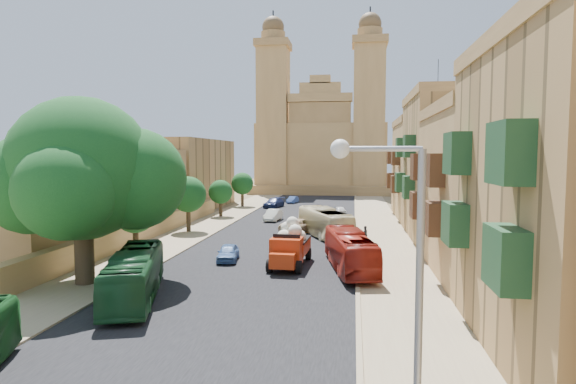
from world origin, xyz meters
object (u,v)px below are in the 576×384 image
(car_blue_b, at_px, (293,200))
(red_truck, at_px, (290,245))
(car_blue_a, at_px, (228,253))
(car_cream, at_px, (300,225))
(streetlamp, at_px, (398,273))
(pedestrian_c, at_px, (365,235))
(street_tree_b, at_px, (188,195))
(pedestrian_a, at_px, (365,267))
(street_tree_c, at_px, (221,192))
(car_dkblue, at_px, (274,203))
(street_tree_d, at_px, (242,184))
(bus_green_north, at_px, (135,275))
(church, at_px, (322,146))
(street_tree_a, at_px, (135,212))
(car_white_a, at_px, (273,215))
(bus_cream_east, at_px, (325,223))
(ficus_tree, at_px, (83,174))
(olive_pickup, at_px, (334,229))
(car_white_b, at_px, (339,210))
(bus_red_east, at_px, (350,251))

(car_blue_b, bearing_deg, red_truck, -71.90)
(car_blue_a, bearing_deg, car_cream, 66.59)
(streetlamp, distance_m, pedestrian_c, 32.01)
(street_tree_b, bearing_deg, pedestrian_a, -43.52)
(street_tree_c, height_order, red_truck, street_tree_c)
(car_dkblue, bearing_deg, street_tree_d, -177.57)
(street_tree_d, relative_size, bus_green_north, 0.54)
(church, bearing_deg, street_tree_a, -98.54)
(street_tree_b, height_order, car_white_a, street_tree_b)
(church, relative_size, bus_green_north, 3.82)
(car_white_a, height_order, car_blue_b, car_white_a)
(church, relative_size, street_tree_d, 7.08)
(car_blue_a, bearing_deg, car_white_a, 83.00)
(car_blue_a, bearing_deg, street_tree_d, 93.91)
(street_tree_c, distance_m, streetlamp, 51.21)
(bus_cream_east, bearing_deg, pedestrian_a, 79.94)
(street_tree_c, xyz_separation_m, streetlamp, (17.72, -48.00, 2.09))
(ficus_tree, height_order, street_tree_a, ficus_tree)
(street_tree_c, xyz_separation_m, car_blue_b, (6.95, 17.72, -2.56))
(red_truck, distance_m, car_dkblue, 37.48)
(church, relative_size, street_tree_a, 7.02)
(church, bearing_deg, car_blue_a, -92.10)
(streetlamp, distance_m, olive_pickup, 34.77)
(street_tree_b, relative_size, car_white_b, 1.76)
(car_cream, relative_size, car_white_b, 1.59)
(red_truck, distance_m, pedestrian_c, 10.90)
(church, relative_size, car_dkblue, 7.56)
(pedestrian_a, bearing_deg, car_cream, -71.91)
(street_tree_a, distance_m, street_tree_c, 24.00)
(streetlamp, distance_m, car_cream, 37.71)
(street_tree_c, relative_size, car_white_a, 1.13)
(red_truck, xyz_separation_m, car_blue_a, (-4.76, 0.99, -0.89))
(street_tree_c, bearing_deg, pedestrian_a, -58.56)
(street_tree_a, distance_m, red_truck, 12.57)
(church, bearing_deg, bus_green_north, -93.75)
(pedestrian_a, bearing_deg, street_tree_c, -59.79)
(car_blue_b, bearing_deg, church, 94.08)
(car_white_a, bearing_deg, car_blue_b, 97.02)
(car_cream, height_order, car_white_b, car_cream)
(church, relative_size, streetlamp, 4.42)
(olive_pickup, bearing_deg, pedestrian_a, -80.22)
(car_cream, xyz_separation_m, pedestrian_c, (6.41, -5.19, 0.08))
(ficus_tree, xyz_separation_m, pedestrian_a, (16.90, 3.37, -5.94))
(streetlamp, height_order, bus_red_east, streetlamp)
(ficus_tree, height_order, car_blue_a, ficus_tree)
(church, xyz_separation_m, car_white_b, (4.87, -38.71, -8.97))
(pedestrian_c, bearing_deg, car_dkblue, -160.61)
(ficus_tree, distance_m, car_blue_b, 50.49)
(bus_red_east, bearing_deg, church, -95.24)
(street_tree_b, relative_size, car_blue_b, 1.71)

